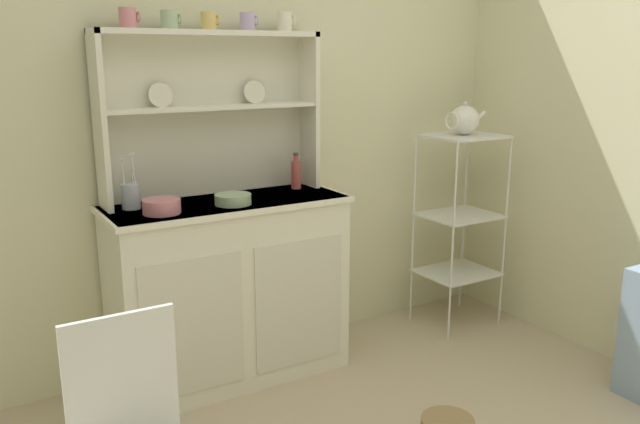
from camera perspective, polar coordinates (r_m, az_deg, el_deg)
wall_back at (r=3.21m, az=-8.01°, el=8.72°), size 3.84×0.05×2.50m
hutch_cabinet at (r=3.10m, az=-7.99°, el=-6.71°), size 1.11×0.45×0.87m
hutch_shelf_unit at (r=3.07m, az=-9.77°, el=9.56°), size 1.04×0.18×0.76m
bakers_rack at (r=3.71m, az=12.27°, el=0.37°), size 0.41×0.35×1.10m
cup_rose_0 at (r=2.91m, az=-16.61°, el=16.13°), size 0.09×0.07×0.08m
cup_sage_1 at (r=2.96m, az=-13.15°, el=16.23°), size 0.09×0.07×0.08m
cup_gold_2 at (r=3.02m, az=-9.80°, el=16.31°), size 0.08×0.07×0.08m
cup_lilac_3 at (r=3.10m, az=-6.40°, el=16.39°), size 0.08×0.07×0.08m
cup_cream_4 at (r=3.18m, az=-3.12°, el=16.45°), size 0.08×0.07×0.09m
bowl_mixing_large at (r=2.80m, az=-13.82°, el=0.49°), size 0.16×0.16×0.06m
bowl_floral_medium at (r=2.91m, az=-7.70°, el=1.13°), size 0.16×0.16×0.05m
jam_bottle at (r=3.22m, az=-2.14°, el=3.40°), size 0.05×0.05×0.18m
utensil_jar at (r=2.91m, az=-16.39°, el=1.43°), size 0.08×0.08×0.25m
porcelain_teapot at (r=3.63m, az=12.64°, el=7.93°), size 0.25×0.16×0.18m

